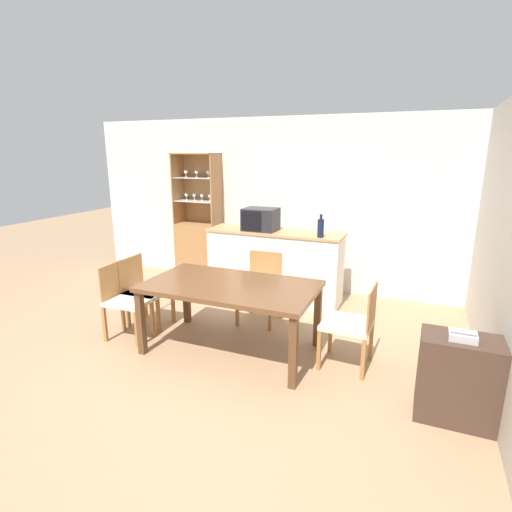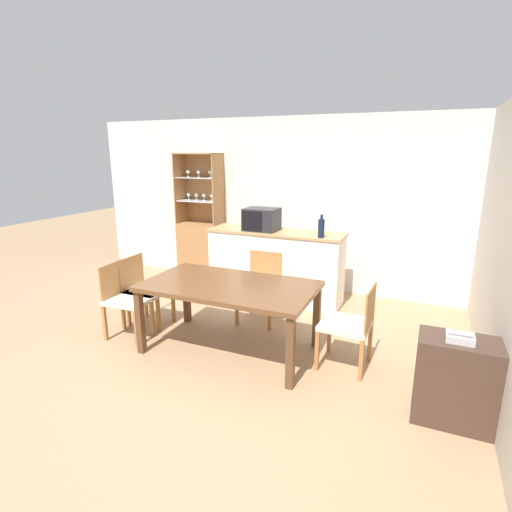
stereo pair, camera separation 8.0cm
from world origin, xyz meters
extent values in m
plane|color=#A37F5B|center=(0.00, 0.00, 0.00)|extent=(18.00, 18.00, 0.00)
cube|color=silver|center=(0.00, 2.63, 1.27)|extent=(6.80, 0.06, 2.55)
cube|color=white|center=(0.04, 1.94, 0.48)|extent=(1.86, 0.52, 0.96)
cube|color=tan|center=(0.04, 1.94, 0.98)|extent=(1.89, 0.55, 0.03)
cube|color=#A37042|center=(-1.45, 2.41, 0.46)|extent=(0.72, 0.38, 0.92)
cube|color=#A37042|center=(-1.45, 2.59, 1.47)|extent=(0.72, 0.02, 1.11)
cube|color=#A37042|center=(-1.80, 2.41, 1.47)|extent=(0.02, 0.38, 1.11)
cube|color=#A37042|center=(-1.10, 2.41, 1.47)|extent=(0.02, 0.38, 1.11)
cube|color=#A37042|center=(-1.45, 2.41, 2.02)|extent=(0.72, 0.38, 0.02)
cube|color=white|center=(-1.45, 2.41, 1.28)|extent=(0.67, 0.34, 0.01)
cube|color=white|center=(-1.45, 2.41, 1.65)|extent=(0.67, 0.34, 0.01)
cylinder|color=white|center=(-1.66, 2.43, 1.29)|extent=(0.04, 0.04, 0.01)
cylinder|color=white|center=(-1.66, 2.43, 1.32)|extent=(0.01, 0.01, 0.06)
sphere|color=white|center=(-1.66, 2.43, 1.37)|extent=(0.06, 0.06, 0.06)
cylinder|color=white|center=(-1.64, 2.40, 1.66)|extent=(0.04, 0.04, 0.01)
cylinder|color=white|center=(-1.64, 2.40, 1.69)|extent=(0.01, 0.01, 0.06)
sphere|color=white|center=(-1.64, 2.40, 1.74)|extent=(0.06, 0.06, 0.06)
cylinder|color=white|center=(-1.52, 2.43, 1.29)|extent=(0.04, 0.04, 0.01)
cylinder|color=white|center=(-1.52, 2.43, 1.32)|extent=(0.01, 0.01, 0.06)
sphere|color=white|center=(-1.52, 2.43, 1.37)|extent=(0.06, 0.06, 0.06)
cylinder|color=white|center=(-1.45, 2.41, 1.66)|extent=(0.04, 0.04, 0.01)
cylinder|color=white|center=(-1.45, 2.41, 1.69)|extent=(0.01, 0.01, 0.06)
sphere|color=white|center=(-1.45, 2.41, 1.74)|extent=(0.06, 0.06, 0.06)
cylinder|color=white|center=(-1.38, 2.43, 1.29)|extent=(0.04, 0.04, 0.01)
cylinder|color=white|center=(-1.38, 2.43, 1.32)|extent=(0.01, 0.01, 0.06)
sphere|color=white|center=(-1.38, 2.43, 1.37)|extent=(0.06, 0.06, 0.06)
cylinder|color=white|center=(-1.26, 2.45, 1.66)|extent=(0.04, 0.04, 0.01)
cylinder|color=white|center=(-1.26, 2.45, 1.69)|extent=(0.01, 0.01, 0.06)
sphere|color=white|center=(-1.26, 2.45, 1.74)|extent=(0.06, 0.06, 0.06)
cylinder|color=white|center=(-1.24, 2.43, 1.29)|extent=(0.04, 0.04, 0.01)
cylinder|color=white|center=(-1.24, 2.43, 1.32)|extent=(0.01, 0.01, 0.06)
sphere|color=white|center=(-1.24, 2.43, 1.37)|extent=(0.06, 0.06, 0.06)
cube|color=brown|center=(0.14, 0.35, 0.71)|extent=(1.76, 0.99, 0.05)
cube|color=brown|center=(-0.68, -0.09, 0.34)|extent=(0.07, 0.07, 0.69)
cube|color=brown|center=(0.96, -0.09, 0.34)|extent=(0.07, 0.07, 0.69)
cube|color=brown|center=(-0.68, 0.78, 0.34)|extent=(0.07, 0.07, 0.69)
cube|color=brown|center=(0.96, 0.78, 0.34)|extent=(0.07, 0.07, 0.69)
cube|color=beige|center=(-1.04, 0.20, 0.43)|extent=(0.49, 0.49, 0.05)
cube|color=#A8703D|center=(-1.26, 0.18, 0.65)|extent=(0.05, 0.42, 0.39)
cube|color=#A8703D|center=(-0.85, 0.42, 0.21)|extent=(0.04, 0.04, 0.41)
cube|color=#A8703D|center=(-0.82, 0.00, 0.21)|extent=(0.04, 0.04, 0.41)
cube|color=#A8703D|center=(-1.26, 0.39, 0.21)|extent=(0.04, 0.04, 0.41)
cube|color=#A8703D|center=(-1.24, -0.03, 0.21)|extent=(0.04, 0.04, 0.41)
cube|color=beige|center=(-1.04, 0.49, 0.43)|extent=(0.46, 0.46, 0.05)
cube|color=#A8703D|center=(-1.26, 0.49, 0.65)|extent=(0.02, 0.42, 0.39)
cube|color=#A8703D|center=(-0.83, 0.71, 0.21)|extent=(0.04, 0.04, 0.41)
cube|color=#A8703D|center=(-0.83, 0.29, 0.21)|extent=(0.04, 0.04, 0.41)
cube|color=#A8703D|center=(-1.25, 0.70, 0.21)|extent=(0.04, 0.04, 0.41)
cube|color=#A8703D|center=(-1.25, 0.28, 0.21)|extent=(0.04, 0.04, 0.41)
cube|color=beige|center=(1.32, 0.49, 0.43)|extent=(0.48, 0.48, 0.05)
cube|color=#A8703D|center=(1.54, 0.48, 0.65)|extent=(0.04, 0.42, 0.39)
cube|color=#A8703D|center=(1.10, 0.30, 0.21)|extent=(0.04, 0.04, 0.41)
cube|color=#A8703D|center=(1.12, 0.71, 0.21)|extent=(0.04, 0.04, 0.41)
cube|color=#A8703D|center=(1.51, 0.28, 0.21)|extent=(0.04, 0.04, 0.41)
cube|color=#A8703D|center=(1.53, 0.69, 0.21)|extent=(0.04, 0.04, 0.41)
cube|color=beige|center=(0.14, 1.14, 0.43)|extent=(0.47, 0.47, 0.05)
cube|color=#A8703D|center=(0.13, 1.36, 0.65)|extent=(0.42, 0.03, 0.39)
cube|color=#A8703D|center=(0.35, 0.94, 0.21)|extent=(0.04, 0.04, 0.41)
cube|color=#A8703D|center=(-0.06, 0.92, 0.21)|extent=(0.04, 0.04, 0.41)
cube|color=#A8703D|center=(0.34, 1.36, 0.21)|extent=(0.04, 0.04, 0.41)
cube|color=#A8703D|center=(-0.08, 1.34, 0.21)|extent=(0.04, 0.04, 0.41)
cube|color=#232328|center=(-0.16, 1.91, 1.15)|extent=(0.45, 0.37, 0.31)
cube|color=black|center=(-0.22, 1.72, 1.15)|extent=(0.29, 0.01, 0.27)
cylinder|color=#141E38|center=(0.72, 1.76, 1.11)|extent=(0.08, 0.08, 0.24)
cylinder|color=#141E38|center=(0.72, 1.76, 1.26)|extent=(0.03, 0.03, 0.06)
cube|color=#422D23|center=(2.26, 0.00, 0.34)|extent=(0.58, 0.36, 0.69)
cube|color=#483227|center=(2.26, 0.00, 0.38)|extent=(0.54, 0.32, 0.02)
cube|color=#B7B7BC|center=(2.25, -0.03, 0.72)|extent=(0.20, 0.15, 0.06)
cylinder|color=#B7B7BC|center=(2.25, -0.06, 0.77)|extent=(0.18, 0.03, 0.03)
camera|label=1|loc=(1.87, -3.14, 2.06)|focal=28.00mm
camera|label=2|loc=(1.94, -3.11, 2.06)|focal=28.00mm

